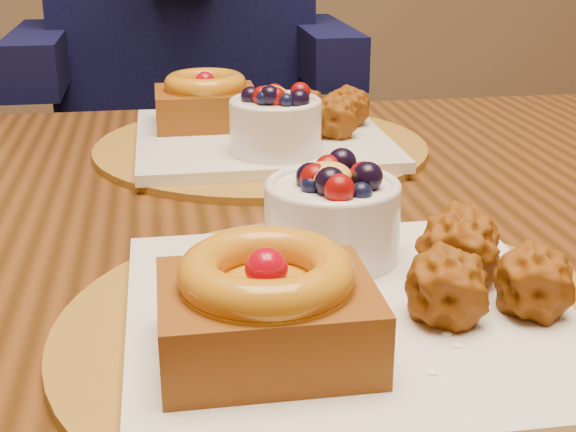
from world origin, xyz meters
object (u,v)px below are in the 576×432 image
Objects in this scene: chair_far at (197,207)px; place_setting_near at (343,291)px; dining_table at (292,294)px; place_setting_far at (258,128)px.

place_setting_near is at bearing -67.05° from chair_far.
place_setting_near is 0.47× the size of chair_far.
place_setting_far is at bearing 90.90° from dining_table.
chair_far reaches higher than dining_table.
chair_far is (-0.05, 1.11, -0.34)m from place_setting_near.
place_setting_far is (-0.00, 0.21, 0.11)m from dining_table.
place_setting_near is (-0.00, -0.21, 0.11)m from dining_table.
dining_table is at bearing -66.26° from chair_far.
place_setting_near is 1.00× the size of place_setting_far.
place_setting_near is at bearing -90.02° from place_setting_far.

